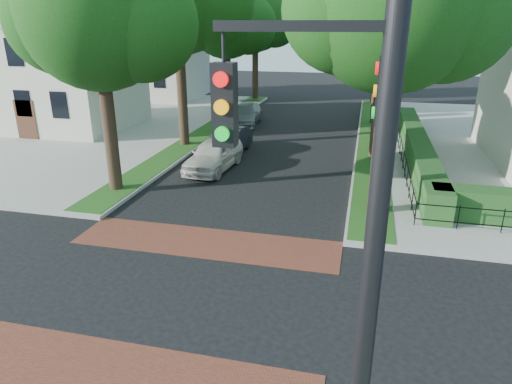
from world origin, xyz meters
TOP-DOWN VIEW (x-y plane):
  - ground at (0.00, 0.00)m, footprint 120.00×120.00m
  - sidewalk_nw at (-19.50, 19.00)m, footprint 30.00×30.00m
  - crosswalk_far at (0.00, 3.20)m, footprint 9.00×2.20m
  - crosswalk_near at (0.00, -3.20)m, footprint 9.00×2.20m
  - grass_strip_ne at (5.40, 19.10)m, footprint 1.60×29.80m
  - grass_strip_nw at (-5.40, 19.10)m, footprint 1.60×29.80m
  - tree_right_near at (5.60, 7.24)m, footprint 7.75×6.67m
  - tree_right_mid at (5.61, 15.25)m, footprint 8.25×7.09m
  - tree_right_far at (5.60, 24.22)m, footprint 7.25×6.23m
  - tree_right_back at (5.60, 33.23)m, footprint 7.50×6.45m
  - tree_left_near at (-5.40, 7.23)m, footprint 7.50×6.45m
  - tree_left_far at (-5.40, 24.22)m, footprint 7.00×6.02m
  - tree_left_back at (-5.40, 33.24)m, footprint 7.75×6.66m
  - hedge_main_road at (7.70, 15.00)m, footprint 1.00×18.00m
  - fence_main_road at (6.90, 15.00)m, footprint 0.06×18.00m
  - house_left_near at (-15.49, 17.99)m, footprint 10.00×9.00m
  - house_left_far at (-15.49, 31.99)m, footprint 10.00×9.00m
  - traffic_signal at (4.89, -4.41)m, footprint 2.17×2.00m
  - parked_car_front at (-2.34, 11.04)m, footprint 2.20×4.68m
  - parked_car_middle at (-2.49, 14.02)m, footprint 1.81×4.53m
  - parked_car_rear at (-3.60, 22.07)m, footprint 2.38×5.08m

SIDE VIEW (x-z plane):
  - ground at x=0.00m, z-range 0.00..0.00m
  - crosswalk_far at x=0.00m, z-range 0.00..0.01m
  - crosswalk_near at x=0.00m, z-range 0.00..0.01m
  - sidewalk_nw at x=-19.50m, z-range 0.00..0.15m
  - grass_strip_ne at x=5.40m, z-range 0.15..0.17m
  - grass_strip_nw at x=-5.40m, z-range 0.15..0.17m
  - fence_main_road at x=6.90m, z-range 0.15..1.05m
  - parked_car_rear at x=-3.60m, z-range 0.00..1.43m
  - parked_car_middle at x=-2.49m, z-range 0.00..1.46m
  - hedge_main_road at x=7.70m, z-range 0.15..1.35m
  - parked_car_front at x=-2.34m, z-range 0.00..1.55m
  - traffic_signal at x=4.89m, z-range 0.71..8.71m
  - house_left_near at x=-15.49m, z-range -0.03..10.11m
  - house_left_far at x=-15.49m, z-range -0.03..10.11m
  - tree_right_far at x=5.60m, z-range 2.04..11.78m
  - tree_left_far at x=-5.40m, z-range 2.19..12.05m
  - tree_right_back at x=5.60m, z-range 2.17..12.37m
  - tree_left_near at x=-5.40m, z-range 2.17..12.37m
  - tree_left_back at x=-5.40m, z-range 2.19..12.63m
  - tree_right_near at x=5.60m, z-range 2.30..12.96m
  - tree_right_mid at x=5.61m, z-range 2.38..13.60m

